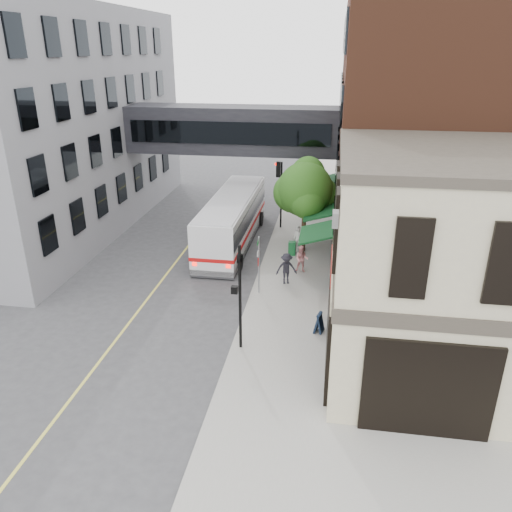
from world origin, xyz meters
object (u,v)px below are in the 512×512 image
(pedestrian_c, at_px, (286,269))
(newspaper_box, at_px, (292,248))
(pedestrian_b, at_px, (302,259))
(sandwich_board, at_px, (319,323))
(bus, at_px, (232,218))
(pedestrian_a, at_px, (298,240))

(pedestrian_c, bearing_deg, newspaper_box, 75.74)
(pedestrian_b, xyz_separation_m, newspaper_box, (-0.73, 2.34, -0.34))
(sandwich_board, bearing_deg, bus, 134.59)
(pedestrian_a, distance_m, newspaper_box, 0.65)
(bus, xyz_separation_m, pedestrian_a, (4.25, -1.35, -0.69))
(pedestrian_c, height_order, sandwich_board, pedestrian_c)
(bus, height_order, pedestrian_a, bus)
(newspaper_box, bearing_deg, pedestrian_a, 49.10)
(pedestrian_c, distance_m, sandwich_board, 4.98)
(pedestrian_a, relative_size, pedestrian_b, 1.12)
(pedestrian_c, bearing_deg, sandwich_board, -82.74)
(pedestrian_a, height_order, pedestrian_c, pedestrian_a)
(pedestrian_c, xyz_separation_m, sandwich_board, (1.88, -4.59, -0.39))
(bus, height_order, newspaper_box, bus)
(pedestrian_c, relative_size, sandwich_board, 1.87)
(sandwich_board, bearing_deg, newspaper_box, 117.57)
(pedestrian_b, relative_size, newspaper_box, 1.82)
(bus, distance_m, pedestrian_c, 6.94)
(sandwich_board, bearing_deg, pedestrian_a, 115.06)
(sandwich_board, bearing_deg, pedestrian_b, 115.79)
(pedestrian_b, distance_m, sandwich_board, 6.30)
(bus, height_order, pedestrian_b, bus)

